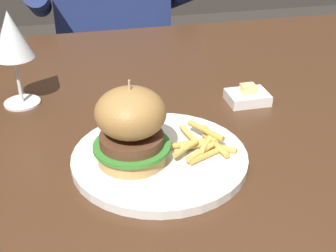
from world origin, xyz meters
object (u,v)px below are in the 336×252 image
wine_glass (11,38)px  butter_dish (247,96)px  burger_sandwich (131,126)px  main_plate (160,158)px  diner_person (113,55)px

wine_glass → butter_dish: wine_glass is taller
wine_glass → butter_dish: size_ratio=2.33×
burger_sandwich → wine_glass: (-0.17, 0.26, 0.06)m
main_plate → wine_glass: 0.35m
main_plate → diner_person: size_ratio=0.23×
burger_sandwich → main_plate: bearing=8.4°
main_plate → wine_glass: size_ratio=1.50×
burger_sandwich → butter_dish: size_ratio=1.70×
butter_dish → diner_person: (-0.17, 0.77, -0.19)m
butter_dish → main_plate: bearing=-141.9°
main_plate → burger_sandwich: bearing=-171.6°
wine_glass → main_plate: bearing=-50.0°
wine_glass → burger_sandwich: bearing=-56.8°
burger_sandwich → diner_person: size_ratio=0.11×
burger_sandwich → butter_dish: 0.31m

